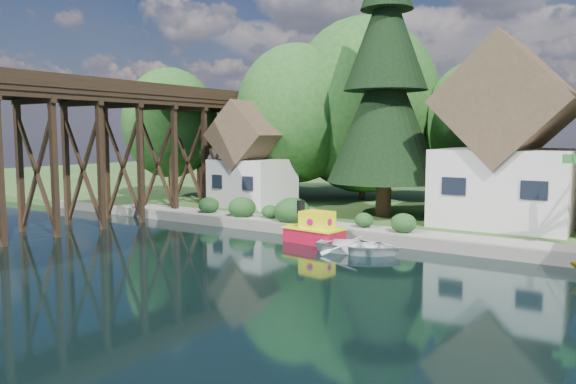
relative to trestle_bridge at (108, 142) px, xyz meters
The scene contains 12 objects.
ground 17.64m from the trestle_bridge, 17.91° to the right, with size 140.00×140.00×0.00m, color black.
bank 33.36m from the trestle_bridge, 60.97° to the left, with size 140.00×52.00×0.50m, color #2E5120.
seawall 20.82m from the trestle_bridge, ahead, with size 60.00×0.40×0.62m, color slate.
promenade 22.90m from the trestle_bridge, 10.63° to the left, with size 50.00×2.60×0.06m, color gray.
trestle_bridge is the anchor object (origin of this frame).
house_left 25.42m from the trestle_bridge, 25.21° to the left, with size 7.64×8.64×11.02m.
shed 10.69m from the trestle_bridge, 61.81° to the left, with size 5.09×5.40×7.85m.
bg_trees 23.48m from the trestle_bridge, 43.41° to the left, with size 49.90×13.30×10.57m.
shrubs 12.79m from the trestle_bridge, 19.72° to the left, with size 15.76×2.47×1.70m.
conifer 18.62m from the trestle_bridge, 31.59° to the left, with size 7.45×7.45×18.34m.
tugboat 15.76m from the trestle_bridge, ahead, with size 3.36×2.10×2.31m.
boat_white_a 18.81m from the trestle_bridge, ahead, with size 3.09×4.33×0.90m, color white.
Camera 1 is at (14.13, -19.49, 5.95)m, focal length 35.00 mm.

